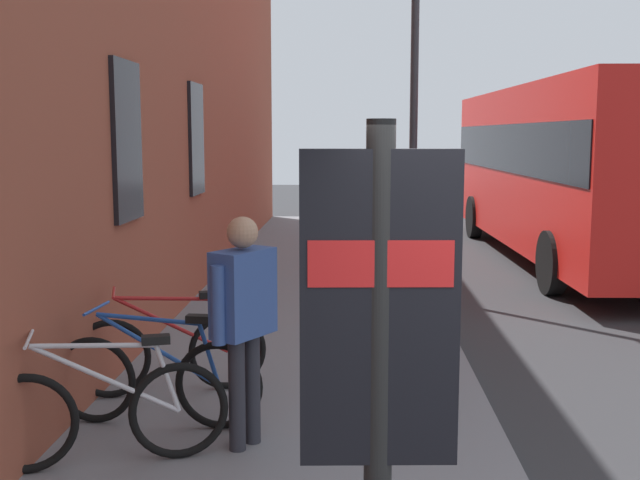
% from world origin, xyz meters
% --- Properties ---
extents(ground, '(60.00, 60.00, 0.00)m').
position_xyz_m(ground, '(6.00, -1.00, 0.00)').
color(ground, '#2D2D30').
extents(sidewalk_pavement, '(24.00, 3.50, 0.12)m').
position_xyz_m(sidewalk_pavement, '(8.00, 1.75, 0.06)').
color(sidewalk_pavement, slate).
rests_on(sidewalk_pavement, ground).
extents(station_facade, '(22.00, 0.65, 8.44)m').
position_xyz_m(station_facade, '(8.99, 3.80, 4.21)').
color(station_facade, brown).
rests_on(station_facade, ground).
extents(bicycle_mid_rack, '(0.65, 1.71, 0.97)m').
position_xyz_m(bicycle_mid_rack, '(2.97, 2.97, 0.51)').
color(bicycle_mid_rack, black).
rests_on(bicycle_mid_rack, sidewalk_pavement).
extents(bicycle_nearest_sign, '(0.48, 1.77, 0.97)m').
position_xyz_m(bicycle_nearest_sign, '(3.74, 2.79, 0.51)').
color(bicycle_nearest_sign, black).
rests_on(bicycle_nearest_sign, sidewalk_pavement).
extents(bicycle_leaning_wall, '(0.63, 1.72, 0.97)m').
position_xyz_m(bicycle_leaning_wall, '(4.54, 2.86, 0.51)').
color(bicycle_leaning_wall, black).
rests_on(bicycle_leaning_wall, sidewalk_pavement).
extents(transit_info_sign, '(0.11, 0.55, 2.40)m').
position_xyz_m(transit_info_sign, '(0.37, 1.13, 1.72)').
color(transit_info_sign, black).
rests_on(transit_info_sign, sidewalk_pavement).
extents(city_bus, '(10.55, 2.82, 3.35)m').
position_xyz_m(city_bus, '(13.12, -3.00, 1.92)').
color(city_bus, red).
rests_on(city_bus, ground).
extents(pedestrian_by_facade, '(0.58, 0.48, 1.75)m').
position_xyz_m(pedestrian_by_facade, '(3.36, 2.02, 1.19)').
color(pedestrian_by_facade, '#26262D').
rests_on(pedestrian_by_facade, sidewalk_pavement).
extents(street_lamp, '(0.28, 0.28, 5.40)m').
position_xyz_m(street_lamp, '(9.58, 0.30, 3.30)').
color(street_lamp, '#333338').
rests_on(street_lamp, sidewalk_pavement).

